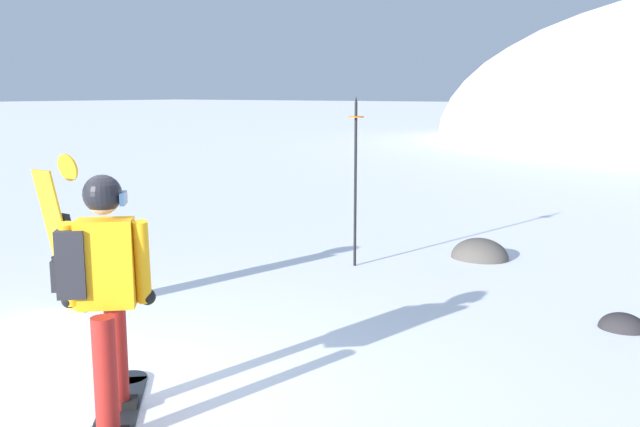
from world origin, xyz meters
TOP-DOWN VIEW (x-y plane):
  - ground_plane at (0.00, 0.00)m, footprint 300.00×300.00m
  - snowboarder_main at (0.53, 0.14)m, footprint 1.32×1.44m
  - spare_snowboard at (-1.81, 1.53)m, footprint 0.28×0.36m
  - piste_marker_near at (-0.40, 4.91)m, footprint 0.20×0.20m
  - rock_dark at (0.80, 6.21)m, footprint 0.79×0.67m
  - rock_small at (3.01, 4.20)m, footprint 0.44×0.38m

SIDE VIEW (x-z plane):
  - ground_plane at x=0.00m, z-range 0.00..0.00m
  - rock_dark at x=0.80m, z-range -0.28..0.28m
  - rock_small at x=3.01m, z-range -0.15..0.15m
  - spare_snowboard at x=-1.81m, z-range 0.01..1.64m
  - snowboarder_main at x=0.53m, z-range 0.06..1.78m
  - piste_marker_near at x=-0.40m, z-range 0.15..2.33m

